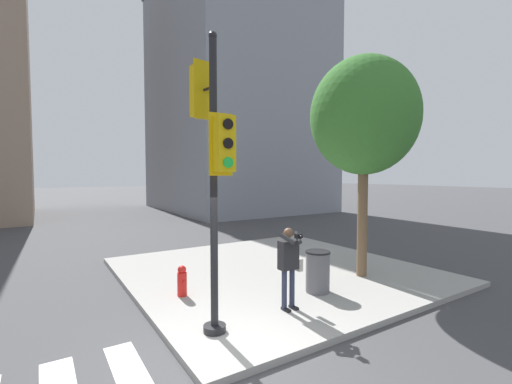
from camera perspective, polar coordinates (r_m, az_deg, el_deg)
The scene contains 8 objects.
ground_plane at distance 5.84m, azimuth -6.00°, elevation -26.74°, with size 160.00×160.00×0.00m, color #424244.
sidewalk_corner at distance 10.29m, azimuth 2.97°, elevation -12.99°, with size 8.00×8.00×0.13m.
traffic_signal_pole at distance 5.92m, azimuth -7.25°, elevation 6.39°, with size 0.45×1.16×5.17m.
person_photographer at distance 7.15m, azimuth 5.57°, elevation -11.34°, with size 0.58×0.54×1.68m.
street_tree at distance 9.76m, azimuth 17.56°, elevation 11.88°, with size 2.85×2.85×5.89m.
fire_hydrant at distance 8.20m, azimuth -12.22°, elevation -14.28°, with size 0.21×0.27×0.70m.
trash_bin at distance 8.37m, azimuth 10.24°, elevation -12.89°, with size 0.58×0.58×0.97m.
building_right at distance 29.54m, azimuth -3.57°, elevation 16.05°, with size 11.43×13.61×19.11m.
Camera 1 is at (-2.26, -4.55, 2.90)m, focal length 24.00 mm.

